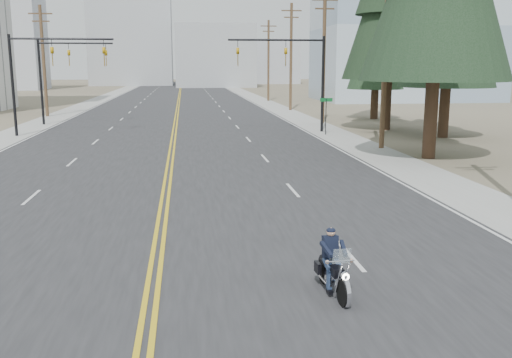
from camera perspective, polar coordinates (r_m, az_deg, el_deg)
The scene contains 21 objects.
ground_plane at distance 10.97m, azimuth -10.98°, elevation -15.43°, with size 400.00×400.00×0.00m, color #776D56.
road at distance 79.94m, azimuth -7.75°, elevation 7.68°, with size 20.00×200.00×0.01m, color #303033.
sidewalk_left at distance 80.88m, azimuth -15.99°, elevation 7.39°, with size 3.00×200.00×0.01m, color #A5A5A0.
sidewalk_right at distance 80.65m, azimuth 0.53°, elevation 7.81°, with size 3.00×200.00×0.01m, color #A5A5A0.
traffic_mast_left at distance 42.91m, azimuth -20.66°, elevation 10.63°, with size 7.10×0.26×7.00m.
traffic_mast_right at distance 42.57m, azimuth 4.03°, elevation 11.32°, with size 7.10×0.26×7.00m.
traffic_mast_far at distance 50.80m, azimuth -18.94°, elevation 10.66°, with size 6.10×0.26×7.00m.
street_sign at distance 41.14m, azimuth 7.02°, elevation 6.89°, with size 0.90×0.06×2.62m.
utility_pole_b at distance 34.82m, azimuth 12.84°, elevation 12.81°, with size 2.20×0.30×11.50m.
utility_pole_c at distance 49.20m, azimuth 6.79°, elevation 12.18°, with size 2.20×0.30×11.00m.
utility_pole_d at distance 63.87m, azimuth 3.52°, elevation 12.24°, with size 2.20×0.30×11.50m.
utility_pole_e at distance 80.64m, azimuth 1.25°, elevation 11.88°, with size 2.20×0.30×11.00m.
utility_pole_left at distance 59.30m, azimuth -20.48°, elevation 11.15°, with size 2.20×0.30×10.50m.
glass_building at distance 85.82m, azimuth 14.68°, elevation 14.34°, with size 24.00×16.00×20.00m, color #9EB5CC.
haze_bldg_a at distance 129.96m, azimuth -23.74°, elevation 13.05°, with size 14.00×12.00×22.00m, color #B7BCC6.
haze_bldg_b at distance 134.99m, azimuth -4.15°, elevation 12.15°, with size 18.00×14.00×14.00m, color #ADB2B7.
haze_bldg_c at distance 126.10m, azimuth 11.29°, elevation 12.94°, with size 16.00×12.00×18.00m, color #B7BCC6.
haze_bldg_d at distance 150.55m, azimuth -12.36°, elevation 14.12°, with size 20.00×15.00×26.00m, color #ADB2B7.
haze_bldg_e at distance 161.61m, azimuth 1.53°, elevation 11.67°, with size 14.00×14.00×12.00m, color #B7BCC6.
motorcyclist at distance 12.51m, azimuth 7.79°, elevation -8.32°, with size 0.79×1.84×1.44m, color black, non-canonical shape.
conifer_far at distance 54.43m, azimuth 12.04°, elevation 14.28°, with size 5.18×5.18×13.88m.
Camera 1 is at (0.81, -9.78, 4.89)m, focal length 40.00 mm.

